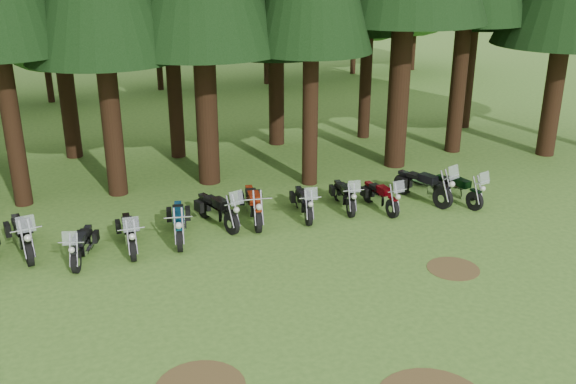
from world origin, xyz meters
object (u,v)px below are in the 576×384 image
motorcycle_7 (304,203)px  motorcycle_2 (82,246)px  motorcycle_8 (344,196)px  motorcycle_9 (381,197)px  motorcycle_6 (253,206)px  motorcycle_3 (129,234)px  motorcycle_5 (218,211)px  motorcycle_10 (423,187)px  motorcycle_11 (458,190)px  motorcycle_4 (179,223)px  motorcycle_1 (22,237)px

motorcycle_7 → motorcycle_2: bearing=-164.3°
motorcycle_8 → motorcycle_9: motorcycle_9 is taller
motorcycle_6 → motorcycle_3: bearing=-160.9°
motorcycle_5 → motorcycle_8: size_ratio=1.09×
motorcycle_7 → motorcycle_10: motorcycle_10 is taller
motorcycle_3 → motorcycle_11: 10.76m
motorcycle_2 → motorcycle_3: 1.33m
motorcycle_3 → motorcycle_4: size_ratio=0.95×
motorcycle_3 → motorcycle_10: size_ratio=0.91×
motorcycle_1 → motorcycle_7: (8.32, -0.29, -0.07)m
motorcycle_3 → motorcycle_9: bearing=2.8°
motorcycle_8 → motorcycle_10: bearing=1.4°
motorcycle_5 → motorcycle_11: bearing=-24.1°
motorcycle_6 → motorcycle_2: bearing=-160.8°
motorcycle_5 → motorcycle_11: motorcycle_5 is taller
motorcycle_1 → motorcycle_3: motorcycle_1 is taller
motorcycle_3 → motorcycle_6: motorcycle_3 is taller
motorcycle_1 → motorcycle_11: motorcycle_1 is taller
motorcycle_3 → motorcycle_11: bearing=0.6°
motorcycle_3 → motorcycle_4: 1.47m
motorcycle_2 → motorcycle_3: motorcycle_3 is taller
motorcycle_5 → motorcycle_4: bearing=-175.2°
motorcycle_1 → motorcycle_10: motorcycle_10 is taller
motorcycle_2 → motorcycle_9: size_ratio=0.96×
motorcycle_2 → motorcycle_10: size_ratio=0.83×
motorcycle_2 → motorcycle_6: motorcycle_2 is taller
motorcycle_4 → motorcycle_10: size_ratio=0.96×
motorcycle_1 → motorcycle_6: bearing=-10.6°
motorcycle_4 → motorcycle_8: size_ratio=1.12×
motorcycle_2 → motorcycle_11: bearing=17.4°
motorcycle_1 → motorcycle_6: motorcycle_1 is taller
motorcycle_5 → motorcycle_6: (1.14, -0.04, 0.02)m
motorcycle_5 → motorcycle_7: size_ratio=1.08×
motorcycle_1 → motorcycle_7: bearing=-11.9°
motorcycle_4 → motorcycle_7: bearing=14.4°
motorcycle_3 → motorcycle_6: (3.90, 0.70, 0.04)m
motorcycle_7 → motorcycle_9: 2.58m
motorcycle_2 → motorcycle_10: motorcycle_10 is taller
motorcycle_2 → motorcycle_5: size_ratio=0.89×
motorcycle_2 → motorcycle_3: size_ratio=0.91×
motorcycle_9 → motorcycle_1: bearing=172.8°
motorcycle_1 → motorcycle_10: 12.58m
motorcycle_5 → motorcycle_9: 5.33m
motorcycle_2 → motorcycle_8: motorcycle_8 is taller
motorcycle_8 → motorcycle_4: bearing=-167.8°
motorcycle_4 → motorcycle_11: bearing=7.7°
motorcycle_3 → motorcycle_7: bearing=7.0°
motorcycle_8 → motorcycle_10: size_ratio=0.86×
motorcycle_10 → motorcycle_11: (1.00, -0.55, -0.06)m
motorcycle_2 → motorcycle_8: (8.29, 0.87, 0.01)m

